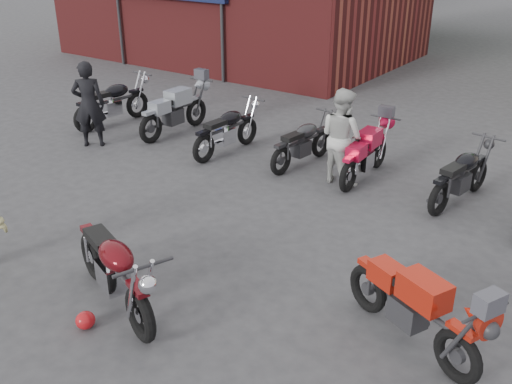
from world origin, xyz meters
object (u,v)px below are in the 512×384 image
Objects in this scene: row_bike_5 at (462,173)px; row_bike_0 at (113,100)px; person_light at (341,137)px; row_bike_4 at (366,151)px; sportbike at (414,303)px; row_bike_1 at (175,108)px; row_bike_3 at (303,140)px; person_dark at (89,104)px; helmet at (85,320)px; vintage_motorcycle at (114,265)px; row_bike_2 at (227,128)px.

row_bike_0 is at bearing 102.65° from row_bike_5.
row_bike_4 is (0.32, 0.43, -0.34)m from person_light.
sportbike is 4.23m from row_bike_5.
row_bike_1 is 1.10× the size of row_bike_4.
person_dark is at bearing 117.08° from row_bike_3.
row_bike_4 is at bearing 99.22° from row_bike_5.
row_bike_1 is at bearing 14.81° from person_light.
person_dark reaches higher than row_bike_4.
sportbike is at bearing 146.56° from person_light.
row_bike_3 is at bearing 95.88° from helmet.
row_bike_5 is at bearing -82.82° from row_bike_0.
vintage_motorcycle reaches higher than row_bike_0.
row_bike_0 is (-5.84, 5.17, -0.01)m from vintage_motorcycle.
row_bike_0 is at bearing 158.69° from vintage_motorcycle.
helmet is 0.12× the size of row_bike_2.
person_light is 0.93× the size of row_bike_4.
sportbike is at bearing -150.22° from row_bike_4.
row_bike_2 is (-2.31, 5.74, 0.46)m from helmet.
helmet is 0.13× the size of person_light.
row_bike_0 is at bearing 93.37° from row_bike_2.
row_bike_4 is at bearing 146.15° from sportbike.
row_bike_1 is 1.82m from row_bike_2.
row_bike_1 is (0.96, 1.69, -0.32)m from person_dark.
vintage_motorcycle is 9.13× the size of helmet.
row_bike_1 is 1.16× the size of row_bike_3.
row_bike_5 reaches higher than row_bike_3.
row_bike_4 is at bearing -107.87° from person_light.
person_dark is 6.07m from row_bike_4.
row_bike_1 is (-4.11, 5.53, -0.01)m from vintage_motorcycle.
row_bike_3 is (-1.02, 0.34, -0.37)m from person_light.
vintage_motorcycle is 5.25m from person_light.
row_bike_0 is at bearing 100.22° from row_bike_3.
row_bike_4 reaches higher than helmet.
vintage_motorcycle is at bearing -127.68° from row_bike_0.
vintage_motorcycle reaches higher than sportbike.
row_bike_3 is (5.20, 0.40, -0.08)m from row_bike_0.
row_bike_2 reaches higher than helmet.
row_bike_4 is (3.03, 0.44, -0.00)m from row_bike_2.
row_bike_4 is at bearing 103.09° from vintage_motorcycle.
person_dark is at bearing 139.30° from helmet.
person_light is 4.52m from row_bike_1.
sportbike is 9.85m from row_bike_0.
row_bike_4 is (-2.59, 4.17, -0.01)m from sportbike.
vintage_motorcycle is 1.12× the size of row_bike_5.
row_bike_5 is (-0.76, 4.16, -0.01)m from sportbike.
row_bike_0 is (-0.77, 1.33, -0.33)m from person_dark.
row_bike_2 is (3.52, 0.06, -0.05)m from row_bike_0.
person_dark is at bearing 32.88° from person_light.
row_bike_3 reaches higher than helmet.
sportbike is at bearing 31.27° from helmet.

